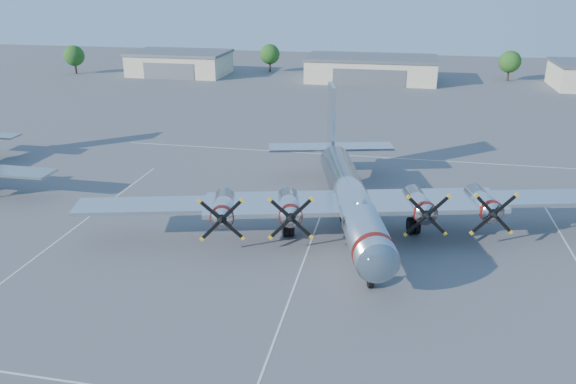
% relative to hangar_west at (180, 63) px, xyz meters
% --- Properties ---
extents(ground, '(260.00, 260.00, 0.00)m').
position_rel_hangar_west_xyz_m(ground, '(45.00, -81.96, -2.71)').
color(ground, '#525254').
rests_on(ground, ground).
extents(parking_lines, '(60.00, 50.08, 0.01)m').
position_rel_hangar_west_xyz_m(parking_lines, '(45.00, -83.71, -2.71)').
color(parking_lines, silver).
rests_on(parking_lines, ground).
extents(hangar_west, '(22.60, 14.60, 5.40)m').
position_rel_hangar_west_xyz_m(hangar_west, '(0.00, 0.00, 0.00)').
color(hangar_west, beige).
rests_on(hangar_west, ground).
extents(hangar_center, '(28.60, 14.60, 5.40)m').
position_rel_hangar_west_xyz_m(hangar_center, '(45.00, -0.00, -0.00)').
color(hangar_center, beige).
rests_on(hangar_center, ground).
extents(tree_far_west, '(4.80, 4.80, 6.64)m').
position_rel_hangar_west_xyz_m(tree_far_west, '(-25.00, -3.96, 1.51)').
color(tree_far_west, '#382619').
rests_on(tree_far_west, ground).
extents(tree_west, '(4.80, 4.80, 6.64)m').
position_rel_hangar_west_xyz_m(tree_west, '(20.00, 8.04, 1.51)').
color(tree_west, '#382619').
rests_on(tree_west, ground).
extents(tree_east, '(4.80, 4.80, 6.64)m').
position_rel_hangar_west_xyz_m(tree_east, '(75.00, 6.04, 1.51)').
color(tree_east, '#382619').
rests_on(tree_east, ground).
extents(main_bomber_b29, '(54.79, 43.82, 10.65)m').
position_rel_hangar_west_xyz_m(main_bomber_b29, '(47.81, -78.93, -2.71)').
color(main_bomber_b29, silver).
rests_on(main_bomber_b29, ground).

